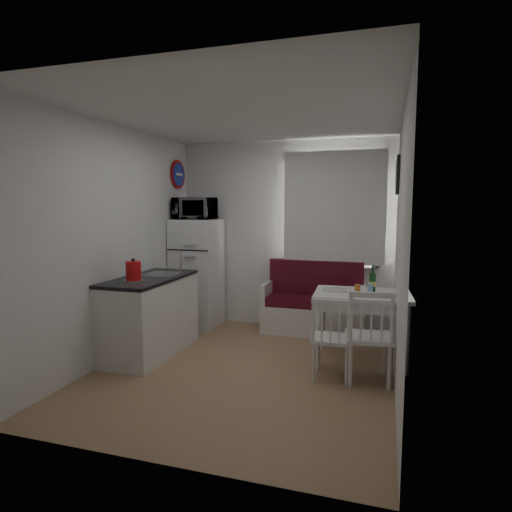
{
  "coord_description": "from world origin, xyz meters",
  "views": [
    {
      "loc": [
        1.38,
        -4.11,
        1.71
      ],
      "look_at": [
        -0.03,
        0.5,
        1.14
      ],
      "focal_mm": 30.0,
      "sensor_mm": 36.0,
      "label": 1
    }
  ],
  "objects_px": {
    "fridge": "(197,273)",
    "wine_bottle": "(373,278)",
    "chair_right": "(369,327)",
    "kitchen_counter": "(151,315)",
    "chair_left": "(331,330)",
    "dining_table": "(362,300)",
    "microwave": "(195,208)",
    "bench": "(313,309)",
    "kettle": "(134,271)"
  },
  "relations": [
    {
      "from": "dining_table",
      "to": "bench",
      "type": "bearing_deg",
      "value": 123.79
    },
    {
      "from": "dining_table",
      "to": "microwave",
      "type": "height_order",
      "value": "microwave"
    },
    {
      "from": "chair_right",
      "to": "fridge",
      "type": "distance_m",
      "value": 2.84
    },
    {
      "from": "dining_table",
      "to": "wine_bottle",
      "type": "relative_size",
      "value": 3.61
    },
    {
      "from": "chair_left",
      "to": "kitchen_counter",
      "type": "bearing_deg",
      "value": 173.75
    },
    {
      "from": "kitchen_counter",
      "to": "chair_left",
      "type": "height_order",
      "value": "kitchen_counter"
    },
    {
      "from": "bench",
      "to": "chair_right",
      "type": "height_order",
      "value": "bench"
    },
    {
      "from": "fridge",
      "to": "wine_bottle",
      "type": "bearing_deg",
      "value": -15.83
    },
    {
      "from": "chair_left",
      "to": "chair_right",
      "type": "xyz_separation_m",
      "value": [
        0.35,
        -0.01,
        0.06
      ]
    },
    {
      "from": "chair_left",
      "to": "microwave",
      "type": "bearing_deg",
      "value": 145.35
    },
    {
      "from": "microwave",
      "to": "dining_table",
      "type": "bearing_deg",
      "value": -17.6
    },
    {
      "from": "dining_table",
      "to": "chair_right",
      "type": "relative_size",
      "value": 2.13
    },
    {
      "from": "fridge",
      "to": "kitchen_counter",
      "type": "bearing_deg",
      "value": -90.9
    },
    {
      "from": "chair_left",
      "to": "microwave",
      "type": "distance_m",
      "value": 2.76
    },
    {
      "from": "bench",
      "to": "fridge",
      "type": "height_order",
      "value": "fridge"
    },
    {
      "from": "bench",
      "to": "dining_table",
      "type": "bearing_deg",
      "value": -53.05
    },
    {
      "from": "chair_right",
      "to": "kettle",
      "type": "xyz_separation_m",
      "value": [
        -2.4,
        -0.18,
        0.45
      ]
    },
    {
      "from": "kitchen_counter",
      "to": "fridge",
      "type": "height_order",
      "value": "fridge"
    },
    {
      "from": "bench",
      "to": "chair_right",
      "type": "bearing_deg",
      "value": -63.59
    },
    {
      "from": "kitchen_counter",
      "to": "bench",
      "type": "height_order",
      "value": "kitchen_counter"
    },
    {
      "from": "dining_table",
      "to": "microwave",
      "type": "relative_size",
      "value": 1.94
    },
    {
      "from": "kitchen_counter",
      "to": "fridge",
      "type": "relative_size",
      "value": 0.87
    },
    {
      "from": "kitchen_counter",
      "to": "dining_table",
      "type": "xyz_separation_m",
      "value": [
        2.35,
        0.46,
        0.22
      ]
    },
    {
      "from": "kitchen_counter",
      "to": "chair_right",
      "type": "height_order",
      "value": "kitchen_counter"
    },
    {
      "from": "chair_right",
      "to": "wine_bottle",
      "type": "relative_size",
      "value": 1.69
    },
    {
      "from": "chair_right",
      "to": "chair_left",
      "type": "bearing_deg",
      "value": 170.97
    },
    {
      "from": "kettle",
      "to": "wine_bottle",
      "type": "height_order",
      "value": "kettle"
    },
    {
      "from": "chair_right",
      "to": "microwave",
      "type": "distance_m",
      "value": 3.01
    },
    {
      "from": "bench",
      "to": "chair_left",
      "type": "height_order",
      "value": "bench"
    },
    {
      "from": "kitchen_counter",
      "to": "chair_right",
      "type": "xyz_separation_m",
      "value": [
        2.45,
        -0.21,
        0.12
      ]
    },
    {
      "from": "kitchen_counter",
      "to": "wine_bottle",
      "type": "bearing_deg",
      "value": 12.77
    },
    {
      "from": "wine_bottle",
      "to": "dining_table",
      "type": "bearing_deg",
      "value": -135.07
    },
    {
      "from": "chair_left",
      "to": "chair_right",
      "type": "distance_m",
      "value": 0.36
    },
    {
      "from": "chair_right",
      "to": "fridge",
      "type": "height_order",
      "value": "fridge"
    },
    {
      "from": "bench",
      "to": "fridge",
      "type": "bearing_deg",
      "value": -176.15
    },
    {
      "from": "chair_right",
      "to": "microwave",
      "type": "bearing_deg",
      "value": 142.6
    },
    {
      "from": "dining_table",
      "to": "wine_bottle",
      "type": "height_order",
      "value": "wine_bottle"
    },
    {
      "from": "bench",
      "to": "dining_table",
      "type": "relative_size",
      "value": 1.27
    },
    {
      "from": "dining_table",
      "to": "wine_bottle",
      "type": "xyz_separation_m",
      "value": [
        0.1,
        0.1,
        0.23
      ]
    },
    {
      "from": "fridge",
      "to": "microwave",
      "type": "height_order",
      "value": "microwave"
    },
    {
      "from": "bench",
      "to": "microwave",
      "type": "xyz_separation_m",
      "value": [
        -1.65,
        -0.16,
        1.35
      ]
    },
    {
      "from": "chair_right",
      "to": "fridge",
      "type": "relative_size",
      "value": 0.33
    },
    {
      "from": "chair_right",
      "to": "kitchen_counter",
      "type": "bearing_deg",
      "value": 167.72
    },
    {
      "from": "chair_left",
      "to": "fridge",
      "type": "bearing_deg",
      "value": 144.41
    },
    {
      "from": "kitchen_counter",
      "to": "kettle",
      "type": "height_order",
      "value": "kitchen_counter"
    },
    {
      "from": "bench",
      "to": "chair_left",
      "type": "relative_size",
      "value": 3.04
    },
    {
      "from": "chair_left",
      "to": "chair_right",
      "type": "bearing_deg",
      "value": -2.46
    },
    {
      "from": "kitchen_counter",
      "to": "chair_right",
      "type": "bearing_deg",
      "value": -4.9
    },
    {
      "from": "dining_table",
      "to": "chair_left",
      "type": "distance_m",
      "value": 0.72
    },
    {
      "from": "microwave",
      "to": "fridge",
      "type": "bearing_deg",
      "value": 90.0
    }
  ]
}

